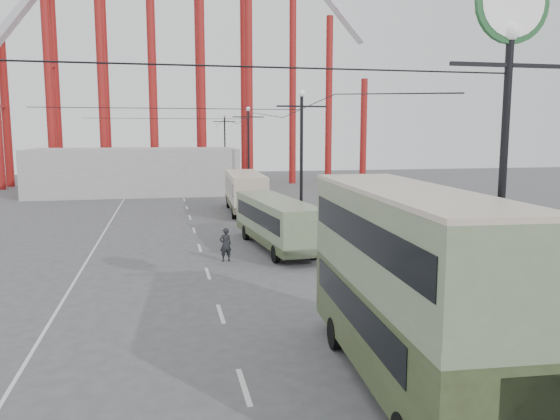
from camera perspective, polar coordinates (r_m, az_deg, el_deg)
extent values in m
plane|color=#4C4B4E|center=(17.06, -1.34, -14.80)|extent=(160.00, 160.00, 0.00)
cube|color=silver|center=(35.14, -8.71, -2.95)|extent=(0.15, 82.00, 0.01)
cube|color=silver|center=(37.02, 1.14, -2.30)|extent=(0.12, 120.00, 0.01)
cube|color=silver|center=(36.31, -18.31, -2.91)|extent=(0.12, 120.00, 0.01)
cylinder|color=black|center=(15.23, 22.04, -0.56)|extent=(0.20, 0.20, 9.00)
cylinder|color=black|center=(16.37, 21.23, -15.44)|extent=(0.44, 0.44, 0.50)
cube|color=black|center=(15.18, 22.80, 13.78)|extent=(3.20, 0.10, 0.10)
sphere|color=white|center=(15.29, 22.97, 16.76)|extent=(0.44, 0.44, 0.44)
cylinder|color=#1E5929|center=(15.42, 23.12, 19.32)|extent=(2.00, 0.12, 2.00)
cylinder|color=white|center=(15.42, 23.12, 19.32)|extent=(1.70, 0.16, 1.70)
cylinder|color=black|center=(34.59, 2.24, 4.47)|extent=(0.20, 0.20, 9.00)
cylinder|color=black|center=(35.11, 2.21, -2.47)|extent=(0.44, 0.44, 0.50)
cube|color=black|center=(34.57, 2.28, 10.77)|extent=(3.20, 0.10, 0.10)
sphere|color=white|center=(34.62, 2.29, 12.09)|extent=(0.44, 0.44, 0.44)
cylinder|color=black|center=(56.15, -3.31, 5.80)|extent=(0.20, 0.20, 9.00)
cylinder|color=black|center=(56.47, -3.27, 1.49)|extent=(0.44, 0.44, 0.50)
cube|color=black|center=(56.14, -3.34, 9.68)|extent=(3.20, 0.10, 0.10)
sphere|color=white|center=(56.17, -3.34, 10.50)|extent=(0.44, 0.44, 0.44)
cylinder|color=black|center=(77.96, -5.77, 6.38)|extent=(0.20, 0.20, 9.00)
cylinder|color=black|center=(78.19, -5.73, 3.26)|extent=(0.44, 0.44, 0.50)
cube|color=black|center=(77.95, -5.81, 9.17)|extent=(3.20, 0.10, 0.10)
sphere|color=white|center=(77.97, -5.82, 9.76)|extent=(0.44, 0.44, 0.44)
cylinder|color=maroon|center=(76.92, -26.72, 8.91)|extent=(1.00, 1.00, 18.00)
cylinder|color=maroon|center=(72.01, -23.03, 12.84)|extent=(1.00, 1.00, 27.00)
cylinder|color=maroon|center=(75.93, -22.45, 12.59)|extent=(1.00, 1.00, 27.00)
cylinder|color=maroon|center=(71.74, -18.32, 16.71)|extent=(1.00, 1.00, 36.00)
cylinder|color=maroon|center=(75.67, -17.98, 16.25)|extent=(1.00, 1.00, 36.00)
cylinder|color=maroon|center=(72.25, -13.44, 20.47)|extent=(1.00, 1.00, 45.00)
cylinder|color=maroon|center=(76.15, -13.36, 19.81)|extent=(1.00, 1.00, 45.00)
cylinder|color=maroon|center=(73.92, 1.34, 14.48)|extent=(0.90, 0.90, 30.00)
cylinder|color=maroon|center=(74.87, 5.13, 11.30)|extent=(0.90, 0.90, 22.00)
cylinder|color=maroon|center=(76.36, 8.71, 8.17)|extent=(0.90, 0.90, 14.00)
cube|color=silver|center=(76.74, 5.26, 21.03)|extent=(9.89, 2.00, 10.87)
cube|color=#A2A29D|center=(62.68, -14.85, 3.94)|extent=(22.00, 10.00, 5.00)
cube|color=#353E21|center=(14.84, 12.66, -11.87)|extent=(3.07, 9.92, 2.15)
cube|color=black|center=(14.70, 12.71, -10.26)|extent=(2.98, 7.97, 0.88)
cube|color=slate|center=(14.48, 12.81, -7.31)|extent=(3.09, 9.92, 0.29)
cube|color=slate|center=(14.21, 12.96, -2.55)|extent=(3.07, 9.92, 2.15)
cube|color=black|center=(14.19, 12.97, -2.16)|extent=(3.07, 9.33, 0.83)
cube|color=beige|center=(14.05, 13.10, 2.00)|extent=(3.09, 9.92, 0.12)
cylinder|color=black|center=(17.36, 5.74, -12.69)|extent=(0.34, 0.99, 0.98)
cylinder|color=black|center=(18.00, 12.74, -12.09)|extent=(0.34, 0.99, 0.98)
cube|color=slate|center=(31.49, -0.45, -1.15)|extent=(3.24, 10.32, 2.22)
cube|color=black|center=(31.43, -0.45, -0.49)|extent=(3.17, 9.22, 0.88)
cube|color=#353E21|center=(31.64, -0.45, -2.72)|extent=(3.27, 10.32, 0.46)
cube|color=slate|center=(31.32, -0.46, 0.98)|extent=(3.26, 10.32, 0.15)
cylinder|color=black|center=(34.13, -3.52, -2.42)|extent=(0.34, 0.94, 0.92)
cylinder|color=black|center=(34.68, -0.17, -2.24)|extent=(0.34, 0.94, 0.92)
cylinder|color=black|center=(28.37, -0.58, -4.54)|extent=(0.34, 0.94, 0.92)
cylinder|color=black|center=(29.02, 3.38, -4.27)|extent=(0.34, 0.94, 0.92)
cube|color=beige|center=(46.14, -3.69, 2.06)|extent=(3.19, 10.82, 2.57)
cube|color=black|center=(46.10, -3.70, 2.59)|extent=(3.17, 9.54, 1.02)
cube|color=#353E21|center=(46.26, -3.68, 0.81)|extent=(3.22, 10.82, 0.54)
cube|color=beige|center=(46.02, -3.71, 3.76)|extent=(3.21, 10.82, 0.17)
cylinder|color=black|center=(48.95, -5.40, 0.81)|extent=(0.35, 1.08, 1.07)
cylinder|color=black|center=(49.17, -2.59, 0.87)|extent=(0.35, 1.08, 1.07)
cylinder|color=black|center=(43.03, -4.87, -0.17)|extent=(0.35, 1.08, 1.07)
cylinder|color=black|center=(43.27, -1.67, -0.10)|extent=(0.35, 1.08, 1.07)
imported|color=black|center=(28.56, -5.72, -3.62)|extent=(0.73, 0.56, 1.77)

